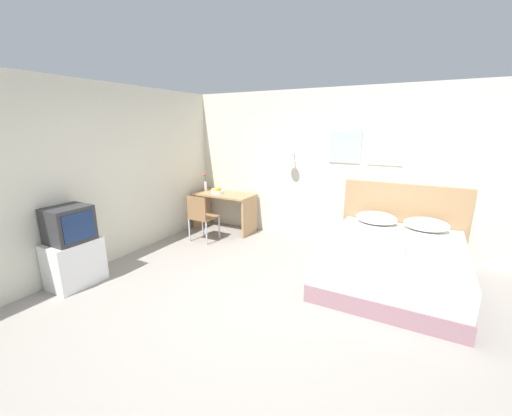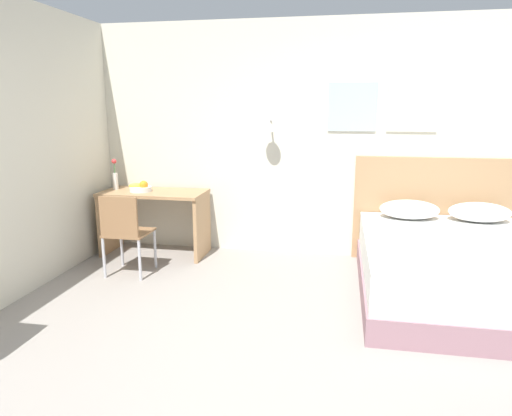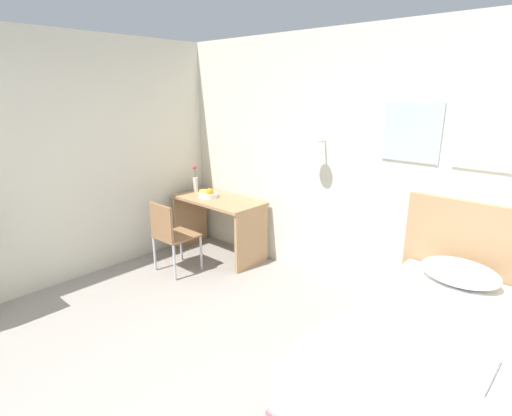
# 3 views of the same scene
# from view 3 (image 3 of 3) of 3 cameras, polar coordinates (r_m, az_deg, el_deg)

# --- Properties ---
(wall_back) EXTENTS (5.93, 0.31, 2.65)m
(wall_back) POSITION_cam_3_polar(r_m,az_deg,el_deg) (4.08, 16.53, 5.53)
(wall_back) COLOR beige
(wall_back) RESTS_ON ground_plane
(bed) EXTENTS (1.70, 2.06, 0.55)m
(bed) POSITION_cam_3_polar(r_m,az_deg,el_deg) (3.11, 28.38, -20.96)
(bed) COLOR gray
(bed) RESTS_ON ground_plane
(pillow_left) EXTENTS (0.61, 0.40, 0.20)m
(pillow_left) POSITION_cam_3_polar(r_m,az_deg,el_deg) (3.65, 27.09, -8.21)
(pillow_left) COLOR white
(pillow_left) RESTS_ON bed
(folded_towel_near_foot) EXTENTS (0.36, 0.36, 0.06)m
(folded_towel_near_foot) POSITION_cam_3_polar(r_m,az_deg,el_deg) (2.69, 26.89, -19.04)
(folded_towel_near_foot) COLOR white
(folded_towel_near_foot) RESTS_ON bed
(desk) EXTENTS (1.19, 0.59, 0.75)m
(desk) POSITION_cam_3_polar(r_m,az_deg,el_deg) (5.09, -5.36, -1.12)
(desk) COLOR #A87F56
(desk) RESTS_ON ground_plane
(desk_chair) EXTENTS (0.43, 0.43, 0.85)m
(desk_chair) POSITION_cam_3_polar(r_m,az_deg,el_deg) (4.66, -12.22, -3.39)
(desk_chair) COLOR #8E6642
(desk_chair) RESTS_ON ground_plane
(fruit_bowl) EXTENTS (0.26, 0.25, 0.13)m
(fruit_bowl) POSITION_cam_3_polar(r_m,az_deg,el_deg) (5.09, -6.83, 1.99)
(fruit_bowl) COLOR silver
(fruit_bowl) RESTS_ON desk
(flower_vase) EXTENTS (0.07, 0.07, 0.36)m
(flower_vase) POSITION_cam_3_polar(r_m,az_deg,el_deg) (5.39, -8.66, 3.79)
(flower_vase) COLOR silver
(flower_vase) RESTS_ON desk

